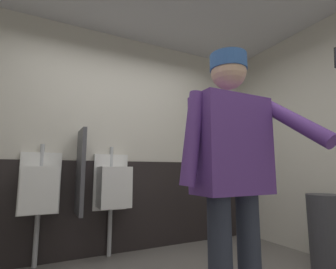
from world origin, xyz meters
The scene contains 7 objects.
wall_back centered at (0.00, 1.64, 1.36)m, with size 4.74×0.12×2.71m, color beige.
wainscot_band_back centered at (0.00, 1.56, 0.54)m, with size 4.14×0.03×1.07m, color black.
urinal_left centered at (-0.77, 1.42, 0.78)m, with size 0.40×0.34×1.24m.
urinal_middle centered at (-0.02, 1.42, 0.78)m, with size 0.40×0.34×1.24m.
privacy_divider_panel centered at (-0.39, 1.35, 0.95)m, with size 0.04×0.40×0.90m, color #4C4C51.
person centered at (0.28, -0.27, 1.02)m, with size 0.70×0.60×1.71m.
trash_bin centered at (1.75, 0.09, 0.36)m, with size 0.34×0.34×0.72m, color #38383D.
Camera 1 is at (-0.78, -1.48, 0.96)m, focal length 26.82 mm.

